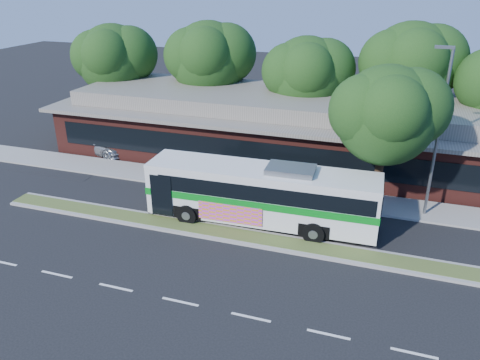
% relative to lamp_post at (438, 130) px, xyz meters
% --- Properties ---
extents(ground, '(120.00, 120.00, 0.00)m').
position_rel_lamp_post_xyz_m(ground, '(-9.56, -6.00, -4.90)').
color(ground, black).
rests_on(ground, ground).
extents(median_strip, '(26.00, 1.10, 0.15)m').
position_rel_lamp_post_xyz_m(median_strip, '(-9.56, -5.40, -4.83)').
color(median_strip, '#415524').
rests_on(median_strip, ground).
extents(sidewalk, '(44.00, 2.60, 0.12)m').
position_rel_lamp_post_xyz_m(sidewalk, '(-9.56, 0.40, -4.84)').
color(sidewalk, gray).
rests_on(sidewalk, ground).
extents(parking_lot, '(14.00, 12.00, 0.01)m').
position_rel_lamp_post_xyz_m(parking_lot, '(-27.56, 4.00, -4.90)').
color(parking_lot, black).
rests_on(parking_lot, ground).
extents(plaza_building, '(33.20, 11.20, 4.45)m').
position_rel_lamp_post_xyz_m(plaza_building, '(-9.56, 6.99, -2.77)').
color(plaza_building, '#501E19').
rests_on(plaza_building, ground).
extents(lamp_post, '(0.93, 0.18, 9.07)m').
position_rel_lamp_post_xyz_m(lamp_post, '(0.00, 0.00, 0.00)').
color(lamp_post, slate).
rests_on(lamp_post, ground).
extents(tree_bg_a, '(6.47, 5.80, 8.63)m').
position_rel_lamp_post_xyz_m(tree_bg_a, '(-24.15, 9.14, 0.97)').
color(tree_bg_a, black).
rests_on(tree_bg_a, ground).
extents(tree_bg_b, '(6.69, 6.00, 9.00)m').
position_rel_lamp_post_xyz_m(tree_bg_b, '(-16.13, 10.14, 1.24)').
color(tree_bg_b, black).
rests_on(tree_bg_b, ground).
extents(tree_bg_c, '(6.24, 5.60, 8.26)m').
position_rel_lamp_post_xyz_m(tree_bg_c, '(-8.16, 9.13, 0.69)').
color(tree_bg_c, black).
rests_on(tree_bg_c, ground).
extents(tree_bg_d, '(6.91, 6.20, 9.37)m').
position_rel_lamp_post_xyz_m(tree_bg_d, '(-1.12, 10.15, 1.52)').
color(tree_bg_d, black).
rests_on(tree_bg_d, ground).
extents(transit_bus, '(12.14, 3.08, 3.39)m').
position_rel_lamp_post_xyz_m(transit_bus, '(-8.24, -3.60, -3.02)').
color(transit_bus, silver).
rests_on(transit_bus, ground).
extents(sedan, '(5.29, 3.03, 1.44)m').
position_rel_lamp_post_xyz_m(sedan, '(-22.61, 2.99, -4.18)').
color(sedan, '#B0B3B8').
rests_on(sedan, ground).
extents(sidewalk_tree, '(5.70, 5.11, 8.18)m').
position_rel_lamp_post_xyz_m(sidewalk_tree, '(-2.25, -0.57, 0.84)').
color(sidewalk_tree, black).
rests_on(sidewalk_tree, ground).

